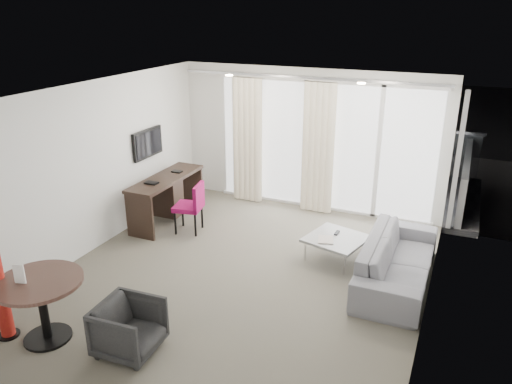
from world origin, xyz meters
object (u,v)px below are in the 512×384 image
at_px(desk, 167,199).
at_px(round_table, 43,310).
at_px(tub_armchair, 129,328).
at_px(coffee_table, 336,248).
at_px(rattan_chair_b, 428,171).
at_px(rattan_chair_a, 358,175).
at_px(sofa, 398,260).
at_px(desk_chair, 188,208).

xyz_separation_m(desk, round_table, (0.59, -3.45, -0.02)).
relative_size(round_table, tub_armchair, 1.46).
relative_size(coffee_table, rattan_chair_b, 0.91).
bearing_deg(desk, rattan_chair_a, 44.37).
xyz_separation_m(round_table, rattan_chair_a, (2.20, 6.18, 0.01)).
distance_m(desk, round_table, 3.50).
bearing_deg(sofa, desk, 82.85).
height_order(desk_chair, round_table, desk_chair).
height_order(sofa, rattan_chair_b, rattan_chair_b).
distance_m(desk_chair, coffee_table, 2.57).
xyz_separation_m(tub_armchair, coffee_table, (1.53, 3.01, -0.12)).
bearing_deg(rattan_chair_b, sofa, -78.76).
bearing_deg(tub_armchair, rattan_chair_a, -14.37).
bearing_deg(desk, round_table, -80.28).
bearing_deg(round_table, desk_chair, 90.12).
xyz_separation_m(tub_armchair, rattan_chair_b, (2.47, 6.65, 0.14)).
relative_size(desk_chair, rattan_chair_a, 1.10).
xyz_separation_m(tub_armchair, rattan_chair_a, (1.18, 5.97, 0.09)).
height_order(desk, desk_chair, desk_chair).
bearing_deg(desk_chair, rattan_chair_b, 34.97).
bearing_deg(coffee_table, desk, 175.83).
height_order(rattan_chair_a, rattan_chair_b, rattan_chair_b).
bearing_deg(tub_armchair, round_table, 98.18).
xyz_separation_m(desk_chair, sofa, (3.51, -0.27, -0.11)).
xyz_separation_m(desk, desk_chair, (0.58, -0.25, 0.03)).
bearing_deg(desk_chair, tub_armchair, -82.24).
bearing_deg(desk_chair, rattan_chair_a, 42.23).
relative_size(desk_chair, sofa, 0.39).
distance_m(round_table, tub_armchair, 1.05).
distance_m(desk_chair, rattan_chair_a, 3.70).
bearing_deg(rattan_chair_a, coffee_table, -88.64).
height_order(tub_armchair, sofa, sofa).
relative_size(desk, round_table, 1.79).
xyz_separation_m(desk_chair, tub_armchair, (1.03, -3.00, -0.13)).
relative_size(tub_armchair, coffee_table, 0.82).
bearing_deg(round_table, sofa, 39.99).
bearing_deg(coffee_table, round_table, -128.41).
bearing_deg(sofa, desk_chair, 85.65).
bearing_deg(coffee_table, desk_chair, -179.62).
xyz_separation_m(desk, coffee_table, (3.14, -0.23, -0.22)).
bearing_deg(sofa, round_table, 129.99).
height_order(desk, rattan_chair_a, desk).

